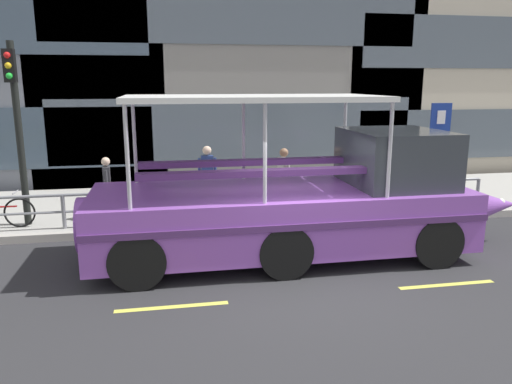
{
  "coord_description": "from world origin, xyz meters",
  "views": [
    {
      "loc": [
        -2.43,
        -8.21,
        3.5
      ],
      "look_at": [
        -0.6,
        1.52,
        1.3
      ],
      "focal_mm": 34.7,
      "sensor_mm": 36.0,
      "label": 1
    }
  ],
  "objects_px": {
    "parking_sign": "(439,136)",
    "pedestrian_mid_right": "(207,171)",
    "pedestrian_near_stern": "(107,182)",
    "traffic_light_pole": "(17,117)",
    "duck_tour_boat": "(306,203)",
    "pedestrian_mid_left": "(284,173)",
    "pedestrian_near_bow": "(371,172)"
  },
  "relations": [
    {
      "from": "pedestrian_near_bow",
      "to": "pedestrian_mid_right",
      "type": "relative_size",
      "value": 0.93
    },
    {
      "from": "traffic_light_pole",
      "to": "parking_sign",
      "type": "height_order",
      "value": "traffic_light_pole"
    },
    {
      "from": "traffic_light_pole",
      "to": "duck_tour_boat",
      "type": "height_order",
      "value": "traffic_light_pole"
    },
    {
      "from": "pedestrian_near_bow",
      "to": "pedestrian_mid_right",
      "type": "distance_m",
      "value": 4.37
    },
    {
      "from": "parking_sign",
      "to": "duck_tour_boat",
      "type": "distance_m",
      "value": 5.56
    },
    {
      "from": "parking_sign",
      "to": "pedestrian_mid_right",
      "type": "distance_m",
      "value": 6.4
    },
    {
      "from": "pedestrian_near_bow",
      "to": "pedestrian_mid_left",
      "type": "relative_size",
      "value": 0.95
    },
    {
      "from": "parking_sign",
      "to": "traffic_light_pole",
      "type": "bearing_deg",
      "value": -178.61
    },
    {
      "from": "parking_sign",
      "to": "pedestrian_mid_left",
      "type": "distance_m",
      "value": 4.48
    },
    {
      "from": "traffic_light_pole",
      "to": "pedestrian_near_bow",
      "type": "relative_size",
      "value": 2.67
    },
    {
      "from": "pedestrian_mid_left",
      "to": "pedestrian_near_bow",
      "type": "bearing_deg",
      "value": -0.75
    },
    {
      "from": "pedestrian_mid_left",
      "to": "pedestrian_near_stern",
      "type": "height_order",
      "value": "pedestrian_mid_left"
    },
    {
      "from": "pedestrian_mid_right",
      "to": "pedestrian_near_stern",
      "type": "height_order",
      "value": "pedestrian_mid_right"
    },
    {
      "from": "traffic_light_pole",
      "to": "pedestrian_mid_right",
      "type": "xyz_separation_m",
      "value": [
        4.36,
        0.7,
        -1.53
      ]
    },
    {
      "from": "pedestrian_near_bow",
      "to": "pedestrian_mid_left",
      "type": "bearing_deg",
      "value": 179.25
    },
    {
      "from": "traffic_light_pole",
      "to": "pedestrian_near_stern",
      "type": "relative_size",
      "value": 2.75
    },
    {
      "from": "parking_sign",
      "to": "duck_tour_boat",
      "type": "xyz_separation_m",
      "value": [
        -4.61,
        -2.94,
        -0.98
      ]
    },
    {
      "from": "pedestrian_near_stern",
      "to": "traffic_light_pole",
      "type": "bearing_deg",
      "value": -172.39
    },
    {
      "from": "duck_tour_boat",
      "to": "pedestrian_near_stern",
      "type": "xyz_separation_m",
      "value": [
        -4.23,
        2.93,
        0.02
      ]
    },
    {
      "from": "duck_tour_boat",
      "to": "pedestrian_mid_left",
      "type": "xyz_separation_m",
      "value": [
        0.22,
        2.86,
        0.1
      ]
    },
    {
      "from": "pedestrian_mid_right",
      "to": "traffic_light_pole",
      "type": "bearing_deg",
      "value": -170.87
    },
    {
      "from": "traffic_light_pole",
      "to": "pedestrian_near_stern",
      "type": "height_order",
      "value": "traffic_light_pole"
    },
    {
      "from": "pedestrian_mid_right",
      "to": "pedestrian_near_stern",
      "type": "xyz_separation_m",
      "value": [
        -2.51,
        -0.45,
        -0.1
      ]
    },
    {
      "from": "traffic_light_pole",
      "to": "pedestrian_mid_right",
      "type": "relative_size",
      "value": 2.49
    },
    {
      "from": "parking_sign",
      "to": "pedestrian_mid_right",
      "type": "xyz_separation_m",
      "value": [
        -6.33,
        0.44,
        -0.86
      ]
    },
    {
      "from": "pedestrian_near_stern",
      "to": "parking_sign",
      "type": "bearing_deg",
      "value": 0.08
    },
    {
      "from": "traffic_light_pole",
      "to": "pedestrian_mid_left",
      "type": "distance_m",
      "value": 6.49
    },
    {
      "from": "parking_sign",
      "to": "pedestrian_near_stern",
      "type": "relative_size",
      "value": 1.8
    },
    {
      "from": "duck_tour_boat",
      "to": "pedestrian_mid_left",
      "type": "bearing_deg",
      "value": 85.55
    },
    {
      "from": "pedestrian_mid_right",
      "to": "pedestrian_near_stern",
      "type": "distance_m",
      "value": 2.56
    },
    {
      "from": "pedestrian_near_stern",
      "to": "pedestrian_mid_left",
      "type": "bearing_deg",
      "value": -0.91
    },
    {
      "from": "traffic_light_pole",
      "to": "pedestrian_mid_right",
      "type": "distance_m",
      "value": 4.68
    }
  ]
}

